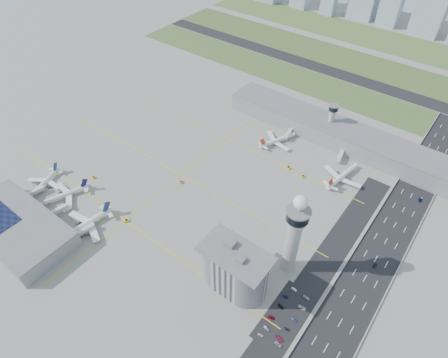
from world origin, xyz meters
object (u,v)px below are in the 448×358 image
Objects in this scene: car_lot_6 at (278,344)px; car_lot_10 at (302,308)px; jet_bridge_near_2 at (76,237)px; tug_1 at (101,218)px; car_lot_7 at (280,339)px; car_lot_8 at (287,329)px; car_lot_11 at (306,298)px; car_lot_3 at (281,306)px; admin_building at (235,269)px; airplane_near_c at (83,223)px; airplane_far_a at (278,138)px; airplane_near_b at (63,193)px; jet_bridge_near_1 at (50,216)px; jet_bridge_far_1 at (342,152)px; tug_5 at (303,176)px; car_hw_1 at (375,265)px; secondary_tower at (331,118)px; car_lot_5 at (294,289)px; tug_3 at (181,182)px; tug_4 at (288,167)px; car_lot_4 at (286,297)px; car_hw_2 at (420,200)px; tug_2 at (126,221)px; control_tower at (294,232)px; airplane_near_a at (43,181)px; jet_bridge_near_0 at (26,197)px; car_lot_0 at (261,335)px; car_lot_2 at (271,317)px; car_hw_4 at (425,152)px; car_lot_1 at (266,328)px; car_lot_9 at (294,320)px; tug_0 at (94,177)px; airplane_far_b at (343,174)px; jet_bridge_far_0 at (291,131)px.

car_lot_6 is 26.59m from car_lot_10.
jet_bridge_near_2 is 154.50m from car_lot_10.
tug_1 is 146.58m from car_lot_7.
car_lot_8 is 0.79× the size of car_lot_11.
admin_building is at bearing 105.70° from car_lot_3.
airplane_near_c is 174.32m from airplane_far_a.
airplane_near_b reaches higher than jet_bridge_near_1.
tug_5 is at bearing -26.14° from jet_bridge_far_1.
car_lot_11 is (145.34, 56.73, -2.25)m from jet_bridge_near_2.
car_lot_11 is at bearing -114.77° from car_hw_1.
secondary_tower is at bearing 12.52° from car_lot_8.
car_lot_3 is (31.25, 3.60, -14.73)m from admin_building.
airplane_near_c is at bearing 114.49° from car_lot_5.
tug_3 is at bearing 82.56° from car_lot_5.
tug_4 is 115.92m from car_lot_4.
car_hw_2 is at bearing -177.81° from tug_1.
tug_2 reaches higher than car_lot_6.
control_tower is 1.69× the size of airplane_near_b.
airplane_near_a is 17.58m from jet_bridge_near_0.
airplane_far_a is 174.33m from car_lot_0.
tug_4 is 130.46m from car_lot_2.
car_lot_6 is at bearing -108.62° from car_hw_2.
car_lot_1 is at bearing -98.75° from car_hw_4.
car_hw_2 is (91.74, -31.46, -18.22)m from secondary_tower.
tug_0 is at bearing 83.34° from car_lot_9.
car_lot_4 is 135.55m from car_hw_2.
tug_0 is 167.33m from tug_5.
airplane_far_b is 10.25× the size of car_hw_1.
car_lot_2 is 1.11× the size of car_lot_5.
car_lot_10 is at bearing 150.86° from tug_1.
car_lot_9 is (41.42, 1.07, -14.76)m from admin_building.
jet_bridge_near_0 is at bearing -50.53° from jet_bridge_far_1.
tug_3 is 0.69× the size of car_lot_6.
jet_bridge_near_2 is 2.95× the size of car_lot_10.
car_lot_3 is at bearing 18.38° from jet_bridge_far_0.
car_lot_3 is 68.99m from car_hw_1.
airplane_near_c is 162.77m from tug_4.
car_lot_5 is 1.10× the size of car_lot_8.
car_lot_9 is at bearing 116.57° from airplane_near_b.
airplane_far_b is 12.19× the size of car_lot_8.
secondary_tower is 2.28× the size of jet_bridge_far_1.
car_hw_2 is (39.49, 129.67, 0.00)m from car_lot_4.
airplane_near_c is at bearing -164.65° from admin_building.
airplane_near_c is 3.10× the size of jet_bridge_far_1.
control_tower is 131.15m from airplane_far_a.
car_hw_4 reaches higher than car_lot_0.
car_lot_0 is (175.72, 2.82, -4.78)m from airplane_near_b.
airplane_far_a is (56.02, 165.07, -0.83)m from airplane_near_c.
car_lot_2 is at bearing -73.93° from control_tower.
control_tower is at bearing 87.50° from airplane_near_a.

